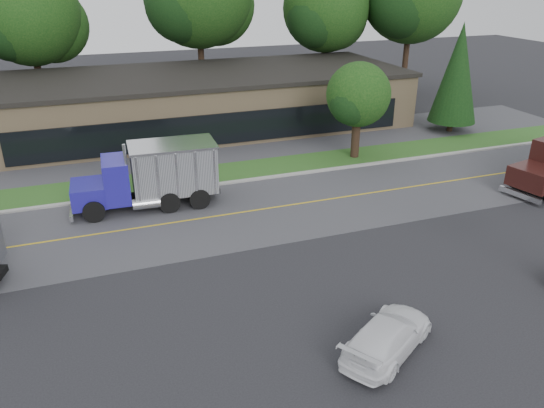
# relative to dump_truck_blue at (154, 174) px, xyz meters

# --- Properties ---
(ground) EXTENTS (140.00, 140.00, 0.00)m
(ground) POSITION_rel_dump_truck_blue_xyz_m (3.86, -11.49, -1.80)
(ground) COLOR #2B2B30
(ground) RESTS_ON ground
(road) EXTENTS (60.00, 8.00, 0.02)m
(road) POSITION_rel_dump_truck_blue_xyz_m (3.86, -2.49, -1.80)
(road) COLOR #56565B
(road) RESTS_ON ground
(center_line) EXTENTS (60.00, 0.12, 0.01)m
(center_line) POSITION_rel_dump_truck_blue_xyz_m (3.86, -2.49, -1.80)
(center_line) COLOR gold
(center_line) RESTS_ON ground
(curb) EXTENTS (60.00, 0.30, 0.12)m
(curb) POSITION_rel_dump_truck_blue_xyz_m (3.86, 1.71, -1.80)
(curb) COLOR #9E9E99
(curb) RESTS_ON ground
(grass_verge) EXTENTS (60.00, 3.40, 0.03)m
(grass_verge) POSITION_rel_dump_truck_blue_xyz_m (3.86, 3.51, -1.80)
(grass_verge) COLOR #264F1B
(grass_verge) RESTS_ON ground
(far_parking) EXTENTS (60.00, 7.00, 0.02)m
(far_parking) POSITION_rel_dump_truck_blue_xyz_m (3.86, 8.51, -1.80)
(far_parking) COLOR #56565B
(far_parking) RESTS_ON ground
(strip_mall) EXTENTS (32.00, 12.00, 4.00)m
(strip_mall) POSITION_rel_dump_truck_blue_xyz_m (5.86, 14.51, 0.20)
(strip_mall) COLOR tan
(strip_mall) RESTS_ON ground
(tree_far_b) EXTENTS (8.75, 8.24, 12.48)m
(tree_far_b) POSITION_rel_dump_truck_blue_xyz_m (-6.00, 22.61, 6.16)
(tree_far_b) COLOR #382619
(tree_far_b) RESTS_ON ground
(tree_far_d) EXTENTS (8.70, 8.19, 12.41)m
(tree_far_d) POSITION_rel_dump_truck_blue_xyz_m (20.00, 21.61, 6.11)
(tree_far_d) COLOR #382619
(tree_far_d) RESTS_ON ground
(evergreen_right) EXTENTS (3.61, 3.61, 8.21)m
(evergreen_right) POSITION_rel_dump_truck_blue_xyz_m (23.86, 6.51, 2.71)
(evergreen_right) COLOR #382619
(evergreen_right) RESTS_ON ground
(tree_verge) EXTENTS (4.45, 4.19, 6.34)m
(tree_verge) POSITION_rel_dump_truck_blue_xyz_m (13.93, 3.56, 2.23)
(tree_verge) COLOR #382619
(tree_verge) RESTS_ON ground
(dump_truck_blue) EXTENTS (7.70, 2.95, 3.36)m
(dump_truck_blue) POSITION_rel_dump_truck_blue_xyz_m (0.00, 0.00, 0.00)
(dump_truck_blue) COLOR black
(dump_truck_blue) RESTS_ON ground
(rally_car) EXTENTS (4.56, 3.78, 1.25)m
(rally_car) POSITION_rel_dump_truck_blue_xyz_m (5.39, -14.65, -1.18)
(rally_car) COLOR white
(rally_car) RESTS_ON ground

